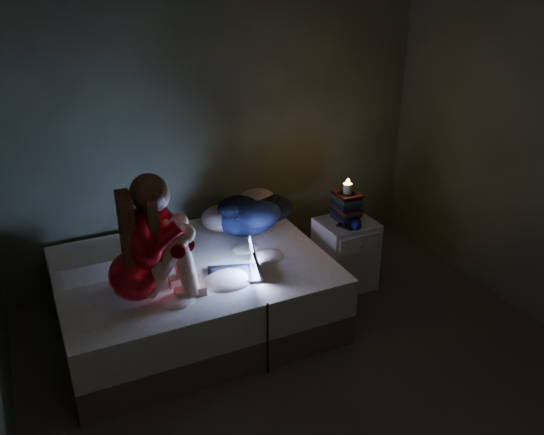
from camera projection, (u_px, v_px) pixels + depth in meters
floor at (333, 398)px, 3.52m from camera, size 3.60×3.80×0.02m
wall_back at (218, 119)px, 4.54m from camera, size 3.60×0.02×2.60m
bed at (195, 294)px, 4.11m from camera, size 1.87×1.40×0.51m
pillow at (88, 262)px, 3.87m from camera, size 0.50×0.35×0.14m
woman at (132, 241)px, 3.41m from camera, size 0.53×0.37×0.83m
laptop at (233, 260)px, 3.79m from camera, size 0.42×0.35×0.25m
clothes_pile at (247, 211)px, 4.43m from camera, size 0.55×0.45×0.32m
nightstand at (345, 254)px, 4.60m from camera, size 0.44×0.39×0.58m
book_stack at (346, 207)px, 4.46m from camera, size 0.19×0.25×0.24m
candle at (347, 188)px, 4.39m from camera, size 0.07×0.07×0.08m
phone at (346, 227)px, 4.38m from camera, size 0.12×0.16×0.01m
blue_orb at (356, 225)px, 4.33m from camera, size 0.08×0.08×0.08m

